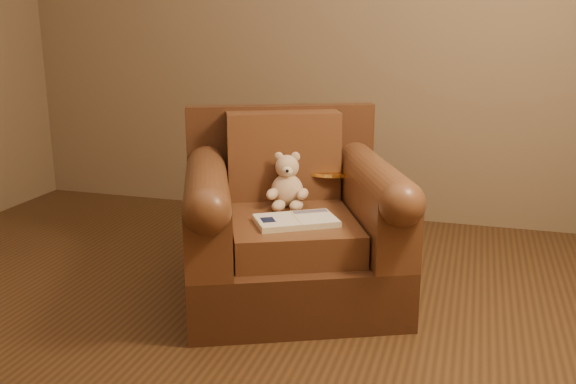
# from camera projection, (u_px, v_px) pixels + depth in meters

# --- Properties ---
(floor) EXTENTS (4.00, 4.00, 0.00)m
(floor) POSITION_uv_depth(u_px,v_px,m) (167.00, 336.00, 2.78)
(floor) COLOR #4C301A
(floor) RESTS_ON ground
(armchair) EXTENTS (1.29, 1.27, 0.90)m
(armchair) POSITION_uv_depth(u_px,v_px,m) (290.00, 227.00, 3.15)
(armchair) COLOR #472817
(armchair) RESTS_ON floor
(teddy_bear) EXTENTS (0.20, 0.23, 0.28)m
(teddy_bear) POSITION_uv_depth(u_px,v_px,m) (287.00, 186.00, 3.18)
(teddy_bear) COLOR beige
(teddy_bear) RESTS_ON armchair
(guidebook) EXTENTS (0.42, 0.38, 0.03)m
(guidebook) POSITION_uv_depth(u_px,v_px,m) (296.00, 221.00, 2.92)
(guidebook) COLOR beige
(guidebook) RESTS_ON armchair
(side_table) EXTENTS (0.41, 0.41, 0.57)m
(side_table) POSITION_uv_depth(u_px,v_px,m) (332.00, 213.00, 3.49)
(side_table) COLOR gold
(side_table) RESTS_ON floor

